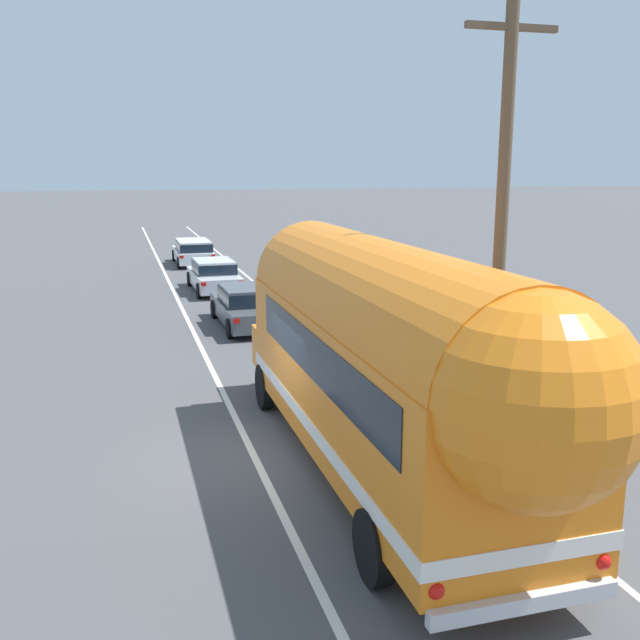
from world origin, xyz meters
name	(u,v)px	position (x,y,z in m)	size (l,w,h in m)	color
ground_plane	(254,456)	(0.00, 0.00, 0.00)	(300.00, 300.00, 0.00)	#4C4C4F
lane_markings	(239,319)	(1.76, 12.00, 0.00)	(3.95, 80.00, 0.01)	silver
utility_pole	(502,215)	(4.68, -0.41, 4.42)	(1.80, 0.24, 8.50)	brown
painted_bus	(389,355)	(1.91, -1.88, 2.30)	(2.63, 11.59, 4.12)	orange
car_lead	(247,305)	(1.85, 10.87, 0.74)	(1.97, 4.67, 1.37)	#474C51
car_second	(214,274)	(1.71, 18.02, 0.74)	(1.97, 4.69, 1.37)	silver
car_third	(193,250)	(1.75, 26.70, 0.79)	(1.98, 4.61, 1.37)	white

